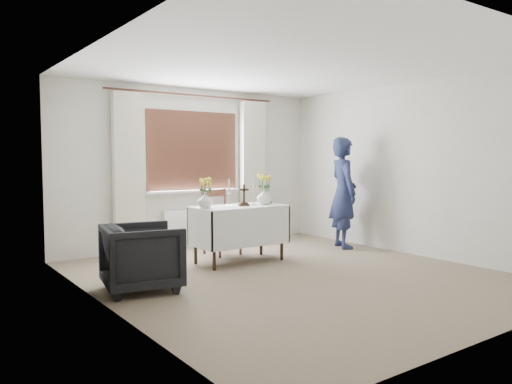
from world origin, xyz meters
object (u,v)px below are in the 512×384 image
at_px(wooden_chair, 222,222).
at_px(person, 343,193).
at_px(flower_vase_right, 264,197).
at_px(flower_vase_left, 205,200).
at_px(armchair, 142,257).
at_px(altar_table, 239,234).
at_px(wooden_cross, 244,195).

relative_size(wooden_chair, person, 0.55).
height_order(person, flower_vase_right, person).
relative_size(wooden_chair, flower_vase_left, 4.68).
distance_m(armchair, flower_vase_right, 2.18).
height_order(flower_vase_left, flower_vase_right, flower_vase_right).
bearing_deg(flower_vase_right, person, -0.29).
height_order(altar_table, wooden_chair, wooden_chair).
relative_size(wooden_chair, armchair, 1.21).
xyz_separation_m(altar_table, person, (1.93, -0.04, 0.48)).
bearing_deg(altar_table, wooden_chair, 80.53).
xyz_separation_m(wooden_chair, flower_vase_right, (0.30, -0.63, 0.40)).
relative_size(altar_table, flower_vase_right, 5.67).
relative_size(armchair, flower_vase_right, 3.60).
bearing_deg(flower_vase_right, wooden_chair, 115.35).
distance_m(person, flower_vase_right, 1.53).
bearing_deg(wooden_cross, flower_vase_right, 16.55).
xyz_separation_m(wooden_chair, person, (1.83, -0.63, 0.39)).
height_order(wooden_chair, person, person).
relative_size(altar_table, person, 0.72).
bearing_deg(flower_vase_left, wooden_cross, -5.80).
bearing_deg(flower_vase_left, flower_vase_right, -3.57).
bearing_deg(armchair, altar_table, -59.52).
xyz_separation_m(wooden_chair, flower_vase_left, (-0.61, -0.57, 0.39)).
height_order(armchair, wooden_cross, wooden_cross).
bearing_deg(altar_table, armchair, -159.95).
bearing_deg(person, flower_vase_right, 112.06).
bearing_deg(altar_table, person, -1.20).
bearing_deg(armchair, flower_vase_right, -64.03).
bearing_deg(person, armchair, 121.26).
xyz_separation_m(wooden_chair, armchair, (-1.74, -1.19, -0.12)).
bearing_deg(flower_vase_right, altar_table, 175.29).
bearing_deg(person, wooden_chair, 93.26).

